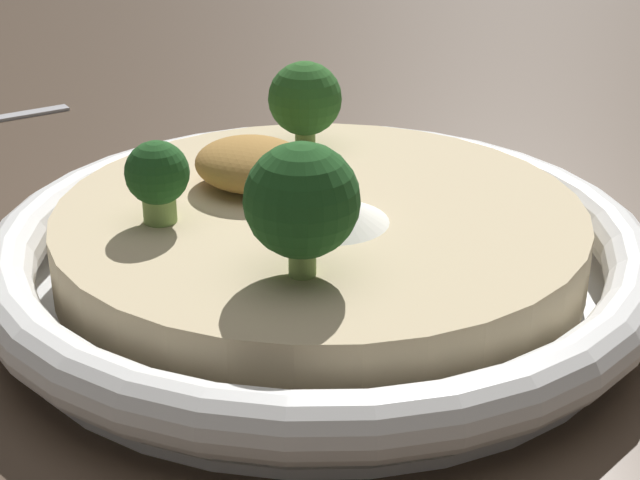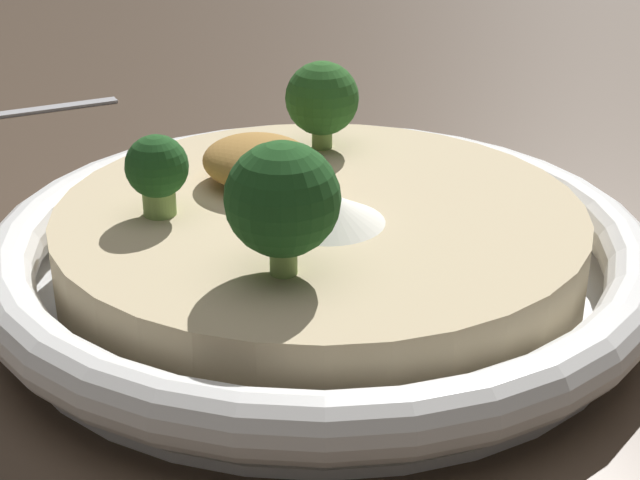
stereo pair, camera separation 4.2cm
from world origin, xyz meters
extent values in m
plane|color=#47382B|center=(0.00, 0.00, 0.00)|extent=(6.00, 6.00, 0.00)
cylinder|color=white|center=(0.00, 0.00, 0.00)|extent=(0.26, 0.26, 0.01)
torus|color=white|center=(0.00, 0.00, 0.02)|extent=(0.29, 0.29, 0.02)
cylinder|color=#CCB78E|center=(0.00, 0.00, 0.02)|extent=(0.23, 0.23, 0.03)
cone|color=white|center=(-0.01, 0.01, 0.05)|extent=(0.05, 0.05, 0.01)
ellipsoid|color=#A37538|center=(0.04, 0.00, 0.05)|extent=(0.05, 0.05, 0.02)
cylinder|color=#84A856|center=(0.04, 0.05, 0.05)|extent=(0.02, 0.02, 0.02)
sphere|color=#1E4C1E|center=(0.04, 0.05, 0.06)|extent=(0.03, 0.03, 0.03)
cylinder|color=#84A856|center=(-0.03, 0.05, 0.05)|extent=(0.01, 0.01, 0.02)
sphere|color=#1E4C1E|center=(-0.03, 0.05, 0.07)|extent=(0.04, 0.04, 0.04)
cylinder|color=#759E4C|center=(0.05, -0.05, 0.05)|extent=(0.01, 0.01, 0.02)
sphere|color=#285B23|center=(0.05, -0.05, 0.06)|extent=(0.04, 0.04, 0.04)
cube|color=#B7B7BC|center=(0.32, -0.04, 0.00)|extent=(0.05, 0.12, 0.00)
camera|label=1|loc=(-0.24, 0.30, 0.20)|focal=55.00mm
camera|label=2|loc=(-0.27, 0.27, 0.20)|focal=55.00mm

